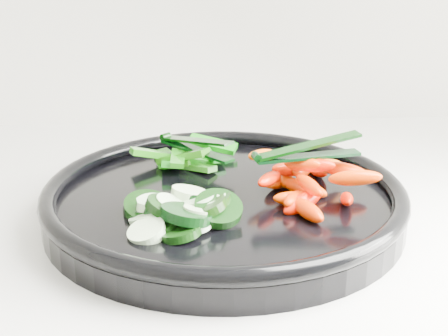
{
  "coord_description": "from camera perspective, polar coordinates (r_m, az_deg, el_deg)",
  "views": [
    {
      "loc": [
        -0.38,
        1.04,
        1.21
      ],
      "look_at": [
        -0.34,
        1.63,
        0.99
      ],
      "focal_mm": 50.0,
      "sensor_mm": 36.0,
      "label": 1
    }
  ],
  "objects": [
    {
      "name": "tong_pepper",
      "position": [
        0.72,
        -2.77,
        2.14
      ],
      "size": [
        0.09,
        0.1,
        0.02
      ],
      "color": "black",
      "rests_on": "pepper_pile"
    },
    {
      "name": "veggie_tray",
      "position": [
        0.65,
        0.0,
        -2.87
      ],
      "size": [
        0.43,
        0.43,
        0.04
      ],
      "color": "black",
      "rests_on": "counter"
    },
    {
      "name": "tong_carrot",
      "position": [
        0.63,
        7.41,
        1.52
      ],
      "size": [
        0.11,
        0.04,
        0.02
      ],
      "color": "black",
      "rests_on": "carrot_pile"
    },
    {
      "name": "cucumber_pile",
      "position": [
        0.59,
        -4.29,
        -3.92
      ],
      "size": [
        0.12,
        0.11,
        0.04
      ],
      "color": "black",
      "rests_on": "veggie_tray"
    },
    {
      "name": "carrot_pile",
      "position": [
        0.64,
        7.52,
        -1.19
      ],
      "size": [
        0.13,
        0.16,
        0.05
      ],
      "color": "#FB1000",
      "rests_on": "veggie_tray"
    },
    {
      "name": "pepper_pile",
      "position": [
        0.73,
        -3.51,
        0.92
      ],
      "size": [
        0.13,
        0.09,
        0.04
      ],
      "color": "#216509",
      "rests_on": "veggie_tray"
    }
  ]
}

